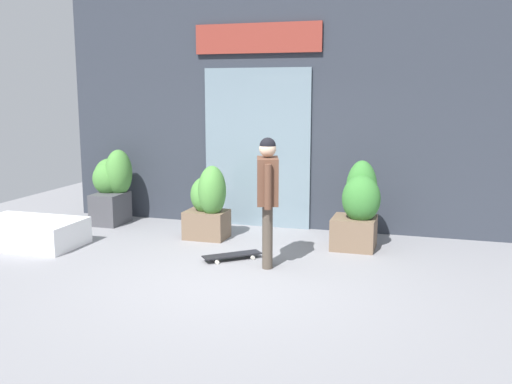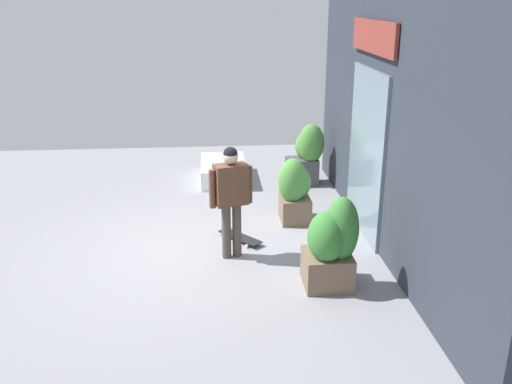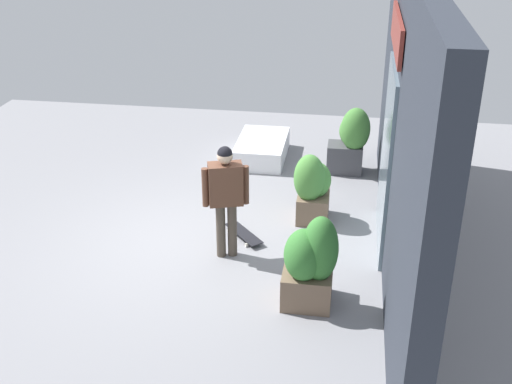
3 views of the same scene
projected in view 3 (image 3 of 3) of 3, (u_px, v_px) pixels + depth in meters
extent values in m
plane|color=gray|center=(194.00, 242.00, 9.43)|extent=(12.00, 12.00, 0.00)
cube|color=#2D333D|center=(404.00, 129.00, 8.20)|extent=(7.73, 0.25, 3.85)
cube|color=slate|center=(387.00, 159.00, 8.96)|extent=(1.78, 0.06, 2.58)
cube|color=maroon|center=(397.00, 33.00, 8.19)|extent=(2.07, 0.05, 0.46)
cylinder|color=#4C4238|center=(221.00, 230.00, 8.93)|extent=(0.13, 0.13, 0.82)
cylinder|color=#4C4238|center=(232.00, 229.00, 8.95)|extent=(0.13, 0.13, 0.82)
cube|color=brown|center=(225.00, 184.00, 8.63)|extent=(0.38, 0.51, 0.58)
cylinder|color=brown|center=(205.00, 187.00, 8.61)|extent=(0.09, 0.09, 0.55)
cylinder|color=brown|center=(246.00, 185.00, 8.68)|extent=(0.09, 0.09, 0.55)
sphere|color=beige|center=(225.00, 156.00, 8.46)|extent=(0.21, 0.21, 0.21)
sphere|color=black|center=(225.00, 154.00, 8.44)|extent=(0.20, 0.20, 0.20)
cube|color=black|center=(244.00, 233.00, 9.54)|extent=(0.73, 0.67, 0.02)
cylinder|color=silver|center=(229.00, 230.00, 9.70)|extent=(0.06, 0.06, 0.05)
cylinder|color=silver|center=(241.00, 227.00, 9.80)|extent=(0.06, 0.06, 0.05)
cylinder|color=silver|center=(246.00, 245.00, 9.31)|extent=(0.06, 0.06, 0.05)
cylinder|color=silver|center=(259.00, 241.00, 9.42)|extent=(0.06, 0.06, 0.05)
cube|color=brown|center=(307.00, 286.00, 8.02)|extent=(0.61, 0.61, 0.45)
ellipsoid|color=#387A33|center=(320.00, 249.00, 7.68)|extent=(0.45, 0.44, 0.86)
ellipsoid|color=#387A33|center=(304.00, 255.00, 7.72)|extent=(0.54, 0.49, 0.67)
ellipsoid|color=#387A33|center=(306.00, 255.00, 7.75)|extent=(0.44, 0.50, 0.64)
cube|color=brown|center=(313.00, 206.00, 10.01)|extent=(0.62, 0.48, 0.43)
ellipsoid|color=#4C8C3D|center=(309.00, 178.00, 9.67)|extent=(0.41, 0.47, 0.76)
ellipsoid|color=#4C8C3D|center=(316.00, 180.00, 9.82)|extent=(0.47, 0.46, 0.56)
cube|color=#47474C|center=(345.00, 158.00, 11.63)|extent=(0.47, 0.63, 0.52)
ellipsoid|color=#4C8C3D|center=(355.00, 129.00, 11.27)|extent=(0.43, 0.52, 0.78)
ellipsoid|color=#4C8C3D|center=(351.00, 131.00, 11.49)|extent=(0.49, 0.42, 0.54)
ellipsoid|color=#4C8C3D|center=(355.00, 130.00, 11.45)|extent=(0.56, 0.42, 0.61)
cube|color=white|center=(262.00, 149.00, 12.23)|extent=(1.50, 0.90, 0.38)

